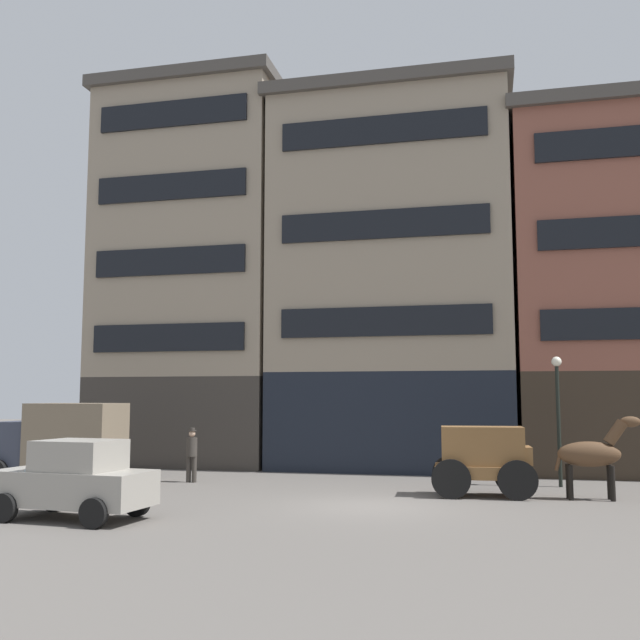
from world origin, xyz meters
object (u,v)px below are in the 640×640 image
object	(u,v)px
draft_horse	(593,453)
pedestrian_officer	(192,452)
delivery_truck_near	(60,440)
sedan_dark	(74,480)
cargo_wagon	(484,456)
streetlamp_curbside	(558,402)

from	to	relation	value
draft_horse	pedestrian_officer	bearing A→B (deg)	174.29
delivery_truck_near	sedan_dark	distance (m)	7.43
delivery_truck_near	cargo_wagon	bearing A→B (deg)	0.37
sedan_dark	pedestrian_officer	world-z (taller)	sedan_dark
sedan_dark	pedestrian_officer	distance (m)	7.37
delivery_truck_near	pedestrian_officer	world-z (taller)	delivery_truck_near
streetlamp_curbside	pedestrian_officer	bearing A→B (deg)	-172.67
cargo_wagon	delivery_truck_near	xyz separation A→B (m)	(-13.63, -0.09, 0.28)
sedan_dark	draft_horse	bearing A→B (deg)	26.51
sedan_dark	streetlamp_curbside	bearing A→B (deg)	37.41
cargo_wagon	sedan_dark	xyz separation A→B (m)	(-9.30, -6.11, -0.23)
cargo_wagon	draft_horse	distance (m)	2.95
streetlamp_curbside	delivery_truck_near	bearing A→B (deg)	-169.81
draft_horse	sedan_dark	xyz separation A→B (m)	(-12.25, -6.11, -0.36)
pedestrian_officer	streetlamp_curbside	distance (m)	12.08
cargo_wagon	streetlamp_curbside	size ratio (longest dim) A/B	0.72
cargo_wagon	sedan_dark	world-z (taller)	cargo_wagon
delivery_truck_near	streetlamp_curbside	bearing A→B (deg)	10.19
cargo_wagon	sedan_dark	distance (m)	11.13
draft_horse	sedan_dark	world-z (taller)	draft_horse
draft_horse	streetlamp_curbside	distance (m)	3.17
draft_horse	pedestrian_officer	distance (m)	12.56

